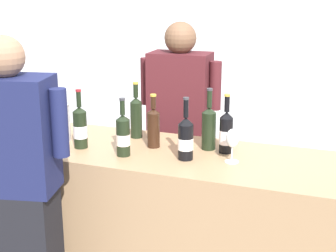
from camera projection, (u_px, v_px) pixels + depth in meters
wall_back at (261, 31)px, 4.98m from camera, size 8.00×0.10×2.80m
counter at (173, 230)px, 2.90m from camera, size 1.82×0.68×0.96m
wine_bottle_0 at (209, 127)px, 2.79m from camera, size 0.08×0.08×0.35m
wine_bottle_1 at (226, 132)px, 2.74m from camera, size 0.08×0.08×0.33m
wine_bottle_2 at (80, 127)px, 2.82m from camera, size 0.08×0.08×0.34m
wine_bottle_3 at (123, 135)px, 2.69m from camera, size 0.08×0.08×0.32m
wine_bottle_4 at (186, 138)px, 2.63m from camera, size 0.08×0.08×0.34m
wine_bottle_5 at (153, 126)px, 2.83m from camera, size 0.07×0.07×0.31m
wine_bottle_6 at (136, 116)px, 3.00m from camera, size 0.07×0.07×0.34m
wine_glass at (233, 140)px, 2.59m from camera, size 0.07×0.07×0.18m
ice_bucket at (55, 122)px, 2.95m from camera, size 0.19×0.19×0.23m
person_server at (180, 141)px, 3.49m from camera, size 0.57×0.25×1.62m
person_guest at (17, 206)px, 2.47m from camera, size 0.56×0.33×1.64m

